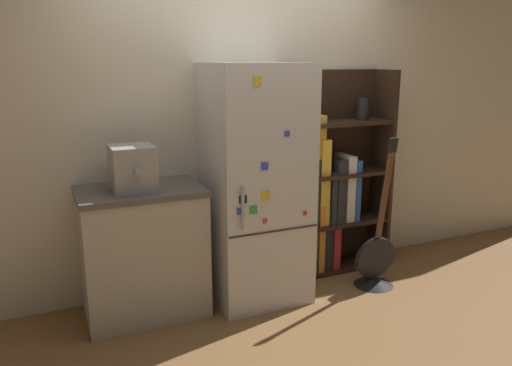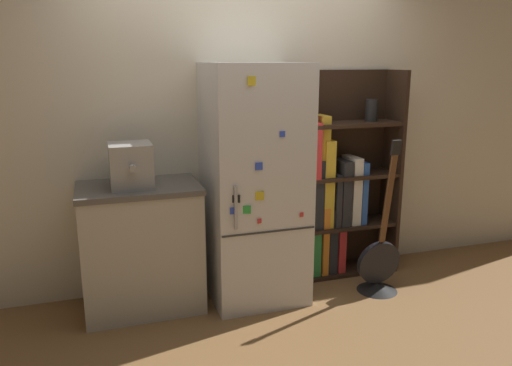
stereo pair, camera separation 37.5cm
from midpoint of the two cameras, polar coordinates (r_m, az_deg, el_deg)
ground_plane at (r=3.92m, az=-2.21°, el=-13.22°), size 16.00×16.00×0.00m
wall_back at (r=3.97m, az=-4.94°, el=6.80°), size 8.00×0.05×2.60m
refrigerator at (r=3.71m, az=-3.00°, el=-0.18°), size 0.70×0.69×1.77m
bookshelf at (r=4.24m, az=5.53°, el=-0.57°), size 0.90×0.32×1.71m
kitchen_counter at (r=3.69m, az=-15.65°, el=-7.59°), size 0.85×0.57×0.93m
espresso_machine at (r=3.48m, az=-16.93°, el=1.62°), size 0.28×0.35×0.30m
guitar at (r=4.15m, az=10.90°, el=-9.26°), size 0.36×0.32×1.23m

